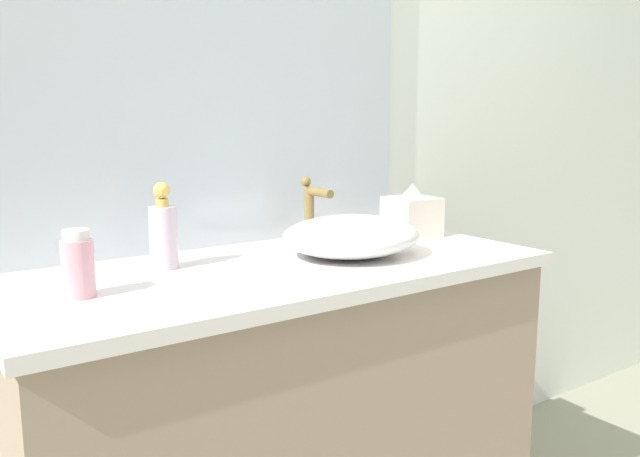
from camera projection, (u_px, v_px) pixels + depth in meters
name	position (u px, v px, depth m)	size (l,w,h in m)	color
bathroom_wall_rear	(251.00, 84.00, 1.81)	(6.00, 0.06, 2.60)	silver
vanity_counter	(283.00, 431.00, 1.63)	(1.31, 0.58, 0.86)	gray
wall_mirror_panel	(221.00, 51.00, 1.70)	(1.16, 0.01, 1.04)	#B2BCC6
sink_basin	(351.00, 236.00, 1.65)	(0.36, 0.32, 0.10)	silver
faucet	(312.00, 205.00, 1.78)	(0.03, 0.13, 0.19)	brown
soap_dispenser	(163.00, 233.00, 1.50)	(0.07, 0.07, 0.20)	silver
lotion_bottle	(78.00, 265.00, 1.26)	(0.06, 0.06, 0.13)	pink
tissue_box	(412.00, 214.00, 1.91)	(0.14, 0.14, 0.16)	beige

